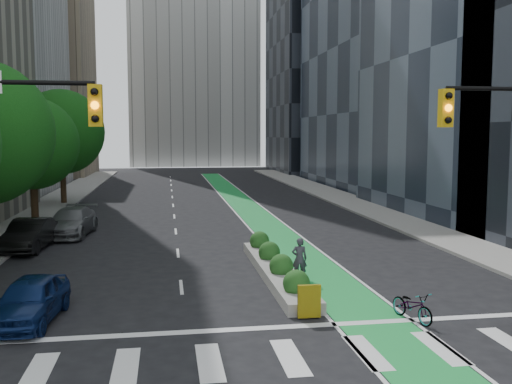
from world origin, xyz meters
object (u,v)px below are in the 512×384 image
object	(u,v)px
cyclist	(299,259)
parked_car_left_mid	(29,235)
median_planter	(276,267)
parked_car_left_near	(30,300)
bicycle	(412,306)
parked_car_left_far	(71,222)

from	to	relation	value
cyclist	parked_car_left_mid	size ratio (longest dim) A/B	0.36
median_planter	parked_car_left_near	bearing A→B (deg)	-152.73
median_planter	bicycle	world-z (taller)	median_planter
median_planter	parked_car_left_mid	distance (m)	12.68
parked_car_left_far	parked_car_left_mid	bearing A→B (deg)	-103.66
median_planter	parked_car_left_mid	xyz separation A→B (m)	(-10.70, 6.80, 0.37)
bicycle	parked_car_left_mid	bearing A→B (deg)	120.36
parked_car_left_mid	parked_car_left_far	world-z (taller)	parked_car_left_far
parked_car_left_far	parked_car_left_near	bearing A→B (deg)	-79.72
bicycle	parked_car_left_mid	distance (m)	18.65
median_planter	bicycle	bearing A→B (deg)	-62.87
bicycle	parked_car_left_near	size ratio (longest dim) A/B	0.43
parked_car_left_near	parked_car_left_far	bearing A→B (deg)	100.17
parked_car_left_mid	parked_car_left_far	distance (m)	4.00
cyclist	parked_car_left_far	xyz separation A→B (m)	(-10.17, 11.16, -0.05)
parked_car_left_near	parked_car_left_mid	xyz separation A→B (m)	(-2.50, 11.03, 0.06)
median_planter	parked_car_left_far	world-z (taller)	parked_car_left_far
median_planter	cyclist	bearing A→B (deg)	-36.16
parked_car_left_near	parked_car_left_far	xyz separation A→B (m)	(-1.17, 14.80, 0.08)
parked_car_left_mid	parked_car_left_near	bearing A→B (deg)	-72.93
parked_car_left_near	cyclist	bearing A→B (deg)	27.70
parked_car_left_mid	bicycle	bearing A→B (deg)	-38.43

